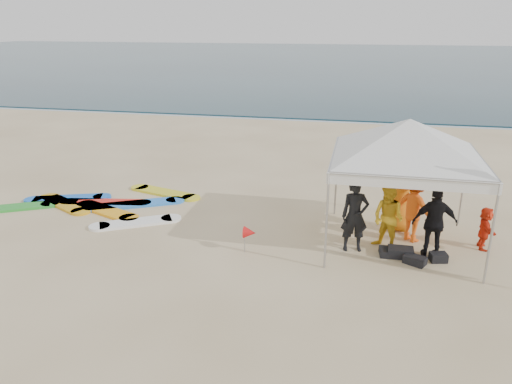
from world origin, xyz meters
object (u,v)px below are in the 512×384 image
object	(u,v)px
person_black_a	(355,216)
person_seated	(485,228)
marker_pennant	(250,233)
person_orange_a	(415,207)
person_black_b	(435,223)
canopy_tent	(410,119)
person_orange_b	(400,199)
person_yellow	(388,218)
surfboard_spread	(100,205)

from	to	relation	value
person_black_a	person_seated	xyz separation A→B (m)	(2.97, 0.72, -0.34)
person_seated	marker_pennant	size ratio (longest dim) A/B	1.61
person_seated	marker_pennant	world-z (taller)	person_seated
person_orange_a	person_black_b	bearing A→B (deg)	154.06
canopy_tent	person_orange_b	bearing A→B (deg)	89.03
person_yellow	person_orange_b	distance (m)	1.25
person_orange_a	person_seated	xyz separation A→B (m)	(1.58, -0.13, -0.34)
marker_pennant	person_black_b	bearing A→B (deg)	9.19
person_seated	canopy_tent	size ratio (longest dim) A/B	0.22
person_orange_a	surfboard_spread	xyz separation A→B (m)	(-8.60, 0.52, -0.81)
person_black_a	person_orange_b	bearing A→B (deg)	39.70
person_orange_a	person_seated	bearing A→B (deg)	-143.09
person_black_b	marker_pennant	size ratio (longest dim) A/B	2.62
person_black_a	canopy_tent	world-z (taller)	canopy_tent
person_orange_b	surfboard_spread	size ratio (longest dim) A/B	0.29
person_black_b	canopy_tent	xyz separation A→B (m)	(-0.69, 0.58, 2.17)
person_black_a	marker_pennant	world-z (taller)	person_black_a
person_orange_b	surfboard_spread	distance (m)	8.31
person_black_a	marker_pennant	bearing A→B (deg)	-177.25
canopy_tent	surfboard_spread	xyz separation A→B (m)	(-8.25, 0.80, -2.97)
person_black_b	surfboard_spread	distance (m)	9.09
canopy_tent	marker_pennant	xyz separation A→B (m)	(-3.36, -1.23, -2.51)
person_yellow	marker_pennant	distance (m)	3.19
person_black_b	person_seated	xyz separation A→B (m)	(1.23, 0.72, -0.32)
person_orange_b	canopy_tent	xyz separation A→B (m)	(-0.01, -0.83, 2.16)
person_orange_a	surfboard_spread	bearing A→B (deg)	38.12
person_orange_a	canopy_tent	world-z (taller)	canopy_tent
person_black_a	person_orange_a	size ratio (longest dim) A/B	1.01
person_orange_b	marker_pennant	xyz separation A→B (m)	(-3.38, -2.06, -0.35)
person_yellow	person_orange_a	world-z (taller)	person_orange_a
person_black_b	marker_pennant	world-z (taller)	person_black_b
person_orange_a	canopy_tent	size ratio (longest dim) A/B	0.37
marker_pennant	person_yellow	bearing A→B (deg)	15.57
person_yellow	canopy_tent	size ratio (longest dim) A/B	0.34
person_orange_b	person_seated	size ratio (longest dim) A/B	1.66
marker_pennant	canopy_tent	bearing A→B (deg)	20.13
person_black_a	person_orange_b	size ratio (longest dim) A/B	1.01
person_orange_a	canopy_tent	bearing A→B (deg)	80.43
canopy_tent	marker_pennant	world-z (taller)	canopy_tent
canopy_tent	surfboard_spread	bearing A→B (deg)	174.48
person_orange_b	person_seated	xyz separation A→B (m)	(1.91, -0.68, -0.34)
person_seated	surfboard_spread	distance (m)	10.21
person_yellow	person_black_a	bearing A→B (deg)	-129.58
person_orange_b	person_black_a	bearing A→B (deg)	47.88
person_orange_a	person_yellow	bearing A→B (deg)	87.22
person_yellow	surfboard_spread	bearing A→B (deg)	-152.71
person_black_b	person_orange_b	size ratio (longest dim) A/B	0.99
person_seated	person_orange_b	bearing A→B (deg)	70.69
person_orange_b	surfboard_spread	xyz separation A→B (m)	(-8.27, -0.03, -0.81)
marker_pennant	person_orange_a	bearing A→B (deg)	22.14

